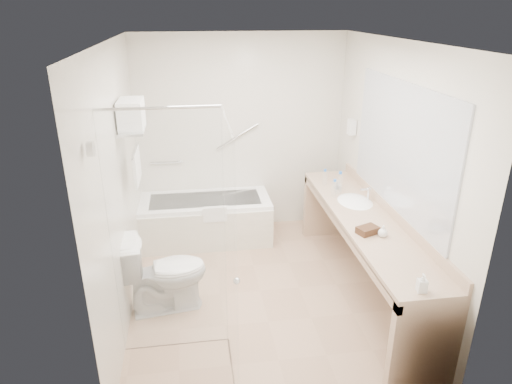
{
  "coord_description": "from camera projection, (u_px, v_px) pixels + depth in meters",
  "views": [
    {
      "loc": [
        -0.63,
        -3.99,
        2.77
      ],
      "look_at": [
        0.0,
        0.3,
        1.0
      ],
      "focal_mm": 32.0,
      "sensor_mm": 36.0,
      "label": 1
    }
  ],
  "objects": [
    {
      "name": "floor",
      "position": [
        260.0,
        291.0,
        4.78
      ],
      "size": [
        3.2,
        3.2,
        0.0
      ],
      "primitive_type": "plane",
      "color": "tan",
      "rests_on": "ground"
    },
    {
      "name": "ceiling",
      "position": [
        261.0,
        41.0,
        3.84
      ],
      "size": [
        2.6,
        3.2,
        0.1
      ],
      "primitive_type": "cube",
      "color": "white",
      "rests_on": "wall_back"
    },
    {
      "name": "wall_back",
      "position": [
        241.0,
        135.0,
        5.78
      ],
      "size": [
        2.6,
        0.1,
        2.5
      ],
      "primitive_type": "cube",
      "color": "beige",
      "rests_on": "ground"
    },
    {
      "name": "wall_front",
      "position": [
        300.0,
        269.0,
        2.85
      ],
      "size": [
        2.6,
        0.1,
        2.5
      ],
      "primitive_type": "cube",
      "color": "beige",
      "rests_on": "ground"
    },
    {
      "name": "wall_left",
      "position": [
        119.0,
        187.0,
        4.14
      ],
      "size": [
        0.1,
        3.2,
        2.5
      ],
      "primitive_type": "cube",
      "color": "beige",
      "rests_on": "ground"
    },
    {
      "name": "wall_right",
      "position": [
        391.0,
        173.0,
        4.49
      ],
      "size": [
        0.1,
        3.2,
        2.5
      ],
      "primitive_type": "cube",
      "color": "beige",
      "rests_on": "ground"
    },
    {
      "name": "bathtub",
      "position": [
        206.0,
        219.0,
        5.75
      ],
      "size": [
        1.6,
        0.73,
        0.59
      ],
      "color": "white",
      "rests_on": "floor"
    },
    {
      "name": "grab_bar_short",
      "position": [
        167.0,
        162.0,
        5.73
      ],
      "size": [
        0.4,
        0.03,
        0.03
      ],
      "primitive_type": "cylinder",
      "rotation": [
        0.0,
        1.57,
        0.0
      ],
      "color": "silver",
      "rests_on": "wall_back"
    },
    {
      "name": "grab_bar_long",
      "position": [
        238.0,
        136.0,
        5.73
      ],
      "size": [
        0.53,
        0.03,
        0.33
      ],
      "primitive_type": "cylinder",
      "rotation": [
        0.0,
        1.05,
        0.0
      ],
      "color": "silver",
      "rests_on": "wall_back"
    },
    {
      "name": "shower_enclosure",
      "position": [
        197.0,
        249.0,
        3.45
      ],
      "size": [
        0.96,
        0.91,
        2.11
      ],
      "color": "silver",
      "rests_on": "floor"
    },
    {
      "name": "towel_shelf",
      "position": [
        132.0,
        123.0,
        4.28
      ],
      "size": [
        0.24,
        0.55,
        0.81
      ],
      "color": "silver",
      "rests_on": "wall_left"
    },
    {
      "name": "vanity_counter",
      "position": [
        364.0,
        237.0,
        4.54
      ],
      "size": [
        0.55,
        2.7,
        0.95
      ],
      "color": "tan",
      "rests_on": "floor"
    },
    {
      "name": "sink",
      "position": [
        355.0,
        204.0,
        4.84
      ],
      "size": [
        0.4,
        0.52,
        0.14
      ],
      "primitive_type": "ellipsoid",
      "color": "white",
      "rests_on": "vanity_counter"
    },
    {
      "name": "faucet",
      "position": [
        369.0,
        194.0,
        4.82
      ],
      "size": [
        0.03,
        0.03,
        0.14
      ],
      "primitive_type": "cylinder",
      "color": "silver",
      "rests_on": "vanity_counter"
    },
    {
      "name": "mirror",
      "position": [
        400.0,
        148.0,
        4.23
      ],
      "size": [
        0.02,
        2.0,
        1.2
      ],
      "primitive_type": "cube",
      "color": "#B0B5BD",
      "rests_on": "wall_right"
    },
    {
      "name": "hairdryer_unit",
      "position": [
        352.0,
        127.0,
        5.36
      ],
      "size": [
        0.08,
        0.1,
        0.18
      ],
      "primitive_type": "cube",
      "color": "silver",
      "rests_on": "wall_right"
    },
    {
      "name": "toilet",
      "position": [
        165.0,
        273.0,
        4.39
      ],
      "size": [
        0.86,
        0.56,
        0.78
      ],
      "primitive_type": "imported",
      "rotation": [
        0.0,
        0.0,
        1.72
      ],
      "color": "white",
      "rests_on": "floor"
    },
    {
      "name": "amenity_basket",
      "position": [
        368.0,
        230.0,
        4.14
      ],
      "size": [
        0.22,
        0.19,
        0.06
      ],
      "primitive_type": "cube",
      "rotation": [
        0.0,
        0.0,
        0.38
      ],
      "color": "#412417",
      "rests_on": "vanity_counter"
    },
    {
      "name": "soap_bottle_a",
      "position": [
        422.0,
        288.0,
        3.3
      ],
      "size": [
        0.08,
        0.15,
        0.07
      ],
      "primitive_type": "imported",
      "rotation": [
        0.0,
        0.0,
        -0.1
      ],
      "color": "silver",
      "rests_on": "vanity_counter"
    },
    {
      "name": "soap_bottle_b",
      "position": [
        383.0,
        232.0,
        4.08
      ],
      "size": [
        0.1,
        0.12,
        0.08
      ],
      "primitive_type": "imported",
      "rotation": [
        0.0,
        0.0,
        -0.11
      ],
      "color": "silver",
      "rests_on": "vanity_counter"
    },
    {
      "name": "water_bottle_left",
      "position": [
        340.0,
        181.0,
        5.11
      ],
      "size": [
        0.07,
        0.07,
        0.22
      ],
      "rotation": [
        0.0,
        0.0,
        -0.1
      ],
      "color": "silver",
      "rests_on": "vanity_counter"
    },
    {
      "name": "water_bottle_mid",
      "position": [
        334.0,
        189.0,
        4.93
      ],
      "size": [
        0.06,
        0.06,
        0.2
      ],
      "rotation": [
        0.0,
        0.0,
        0.38
      ],
      "color": "silver",
      "rests_on": "vanity_counter"
    },
    {
      "name": "water_bottle_right",
      "position": [
        325.0,
        178.0,
        5.25
      ],
      "size": [
        0.06,
        0.06,
        0.19
      ],
      "rotation": [
        0.0,
        0.0,
        0.09
      ],
      "color": "silver",
      "rests_on": "vanity_counter"
    },
    {
      "name": "drinking_glass_near",
      "position": [
        338.0,
        189.0,
        5.04
      ],
      "size": [
        0.09,
        0.09,
        0.1
      ],
      "primitive_type": "cylinder",
      "rotation": [
        0.0,
        0.0,
        0.19
      ],
      "color": "silver",
      "rests_on": "vanity_counter"
    },
    {
      "name": "drinking_glass_far",
      "position": [
        337.0,
        185.0,
        5.16
      ],
      "size": [
        0.08,
        0.08,
        0.09
      ],
      "primitive_type": "cylinder",
      "rotation": [
        0.0,
        0.0,
        0.17
      ],
      "color": "silver",
      "rests_on": "vanity_counter"
    }
  ]
}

